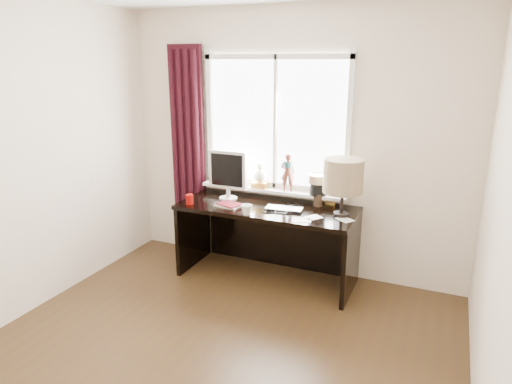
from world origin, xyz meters
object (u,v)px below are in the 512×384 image
at_px(monitor, 228,172).
at_px(table_lamp, 343,177).
at_px(desk, 270,227).
at_px(mug, 247,209).
at_px(laptop, 285,209).
at_px(red_cup, 190,199).

relative_size(monitor, table_lamp, 0.94).
relative_size(desk, monitor, 3.47).
distance_m(mug, table_lamp, 0.90).
bearing_deg(desk, table_lamp, -6.93).
xyz_separation_m(laptop, monitor, (-0.65, 0.12, 0.26)).
distance_m(mug, red_cup, 0.64).
bearing_deg(monitor, desk, 3.17).
bearing_deg(table_lamp, laptop, -173.97).
bearing_deg(laptop, desk, 138.14).
height_order(mug, desk, mug).
xyz_separation_m(red_cup, monitor, (0.27, 0.30, 0.23)).
bearing_deg(laptop, mug, -142.44).
relative_size(mug, table_lamp, 0.19).
xyz_separation_m(mug, table_lamp, (0.79, 0.31, 0.31)).
xyz_separation_m(laptop, desk, (-0.19, 0.14, -0.26)).
xyz_separation_m(laptop, red_cup, (-0.91, -0.18, 0.03)).
bearing_deg(table_lamp, mug, -158.59).
distance_m(laptop, red_cup, 0.93).
height_order(laptop, monitor, monitor).
relative_size(laptop, table_lamp, 0.66).
height_order(red_cup, desk, red_cup).
height_order(red_cup, monitor, monitor).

